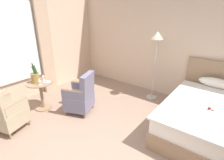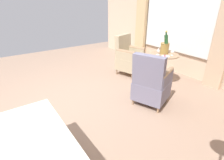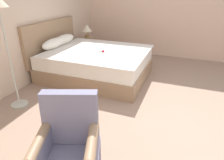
{
  "view_description": "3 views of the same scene",
  "coord_description": "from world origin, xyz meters",
  "views": [
    {
      "loc": [
        1.25,
        -1.53,
        2.22
      ],
      "look_at": [
        -0.85,
        1.2,
        0.85
      ],
      "focal_mm": 28.0,
      "sensor_mm": 36.0,
      "label": 1
    },
    {
      "loc": [
        0.65,
        2.71,
        1.73
      ],
      "look_at": [
        -0.77,
        0.69,
        0.6
      ],
      "focal_mm": 28.0,
      "sensor_mm": 36.0,
      "label": 2
    },
    {
      "loc": [
        -2.66,
        -0.02,
        1.81
      ],
      "look_at": [
        -0.39,
        0.86,
        0.7
      ],
      "focal_mm": 32.0,
      "sensor_mm": 36.0,
      "label": 3
    }
  ],
  "objects": [
    {
      "name": "floor_lamp_brass",
      "position": [
        -0.49,
        2.51,
        1.41
      ],
      "size": [
        0.29,
        0.29,
        1.77
      ],
      "color": "#B3B6A8",
      "rests_on": "ground"
    },
    {
      "name": "wall_headboard_side",
      "position": [
        0.0,
        3.03,
        1.55
      ],
      "size": [
        6.54,
        0.12,
        3.09
      ],
      "color": "beige",
      "rests_on": "ground"
    },
    {
      "name": "nightstand",
      "position": [
        2.27,
        2.61,
        0.26
      ],
      "size": [
        0.44,
        0.48,
        0.52
      ],
      "color": "#957657",
      "rests_on": "ground"
    },
    {
      "name": "armchair_by_window",
      "position": [
        -1.49,
        0.86,
        0.41
      ],
      "size": [
        0.73,
        0.71,
        0.97
      ],
      "color": "#957657",
      "rests_on": "ground"
    },
    {
      "name": "ground_plane",
      "position": [
        0.0,
        0.0,
        0.0
      ],
      "size": [
        7.92,
        7.92,
        0.0
      ],
      "primitive_type": "plane",
      "color": "gray"
    },
    {
      "name": "wall_far_side",
      "position": [
        3.27,
        0.0,
        1.55
      ],
      "size": [
        0.12,
        6.05,
        3.09
      ],
      "color": "beige",
      "rests_on": "ground"
    },
    {
      "name": "bedside_lamp",
      "position": [
        2.27,
        2.61,
        0.8
      ],
      "size": [
        0.27,
        0.27,
        0.41
      ],
      "color": "#957448",
      "rests_on": "nightstand"
    },
    {
      "name": "bed",
      "position": [
        1.11,
        1.88,
        0.34
      ],
      "size": [
        1.8,
        2.26,
        1.17
      ],
      "color": "#957657",
      "rests_on": "ground"
    }
  ]
}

